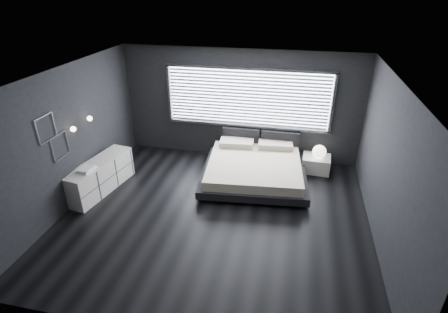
# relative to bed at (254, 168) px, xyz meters

# --- Properties ---
(room) EXTENTS (6.04, 6.00, 2.80)m
(room) POSITION_rel_bed_xyz_m (-0.57, -1.59, 1.11)
(room) COLOR black
(room) RESTS_ON ground
(window) EXTENTS (4.14, 0.09, 1.52)m
(window) POSITION_rel_bed_xyz_m (-0.37, 1.10, 1.32)
(window) COLOR white
(window) RESTS_ON ground
(headboard) EXTENTS (1.96, 0.16, 0.52)m
(headboard) POSITION_rel_bed_xyz_m (0.00, 1.05, 0.28)
(headboard) COLOR black
(headboard) RESTS_ON ground
(sconce_near) EXTENTS (0.18, 0.11, 0.11)m
(sconce_near) POSITION_rel_bed_xyz_m (-3.45, -1.54, 1.31)
(sconce_near) COLOR silver
(sconce_near) RESTS_ON ground
(sconce_far) EXTENTS (0.18, 0.11, 0.11)m
(sconce_far) POSITION_rel_bed_xyz_m (-3.45, -0.94, 1.31)
(sconce_far) COLOR silver
(sconce_far) RESTS_ON ground
(wall_art_upper) EXTENTS (0.01, 0.48, 0.48)m
(wall_art_upper) POSITION_rel_bed_xyz_m (-3.54, -2.14, 1.56)
(wall_art_upper) COLOR #47474C
(wall_art_upper) RESTS_ON ground
(wall_art_lower) EXTENTS (0.01, 0.48, 0.48)m
(wall_art_lower) POSITION_rel_bed_xyz_m (-3.54, -1.89, 1.09)
(wall_art_lower) COLOR #47474C
(wall_art_lower) RESTS_ON ground
(bed) EXTENTS (2.57, 2.48, 0.61)m
(bed) POSITION_rel_bed_xyz_m (0.00, 0.00, 0.00)
(bed) COLOR black
(bed) RESTS_ON ground
(nightstand) EXTENTS (0.68, 0.58, 0.38)m
(nightstand) POSITION_rel_bed_xyz_m (1.44, 0.70, -0.09)
(nightstand) COLOR silver
(nightstand) RESTS_ON ground
(orb_lamp) EXTENTS (0.33, 0.33, 0.33)m
(orb_lamp) POSITION_rel_bed_xyz_m (1.47, 0.66, 0.26)
(orb_lamp) COLOR white
(orb_lamp) RESTS_ON nightstand
(dresser) EXTENTS (0.79, 1.82, 0.71)m
(dresser) POSITION_rel_bed_xyz_m (-3.27, -1.20, 0.07)
(dresser) COLOR silver
(dresser) RESTS_ON ground
(book_stack) EXTENTS (0.32, 0.39, 0.07)m
(book_stack) POSITION_rel_bed_xyz_m (-3.30, -1.60, 0.46)
(book_stack) COLOR white
(book_stack) RESTS_ON dresser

